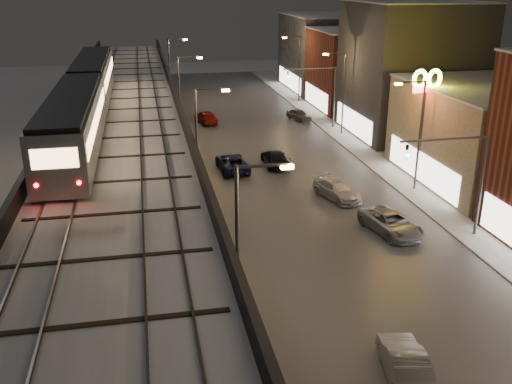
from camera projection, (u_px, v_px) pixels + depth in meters
road_surface at (290, 181)px, 48.77m from camera, size 17.00×120.00×0.06m
sidewalk_right at (399, 173)px, 50.58m from camera, size 4.00×120.00×0.14m
under_viaduct_pavement at (129, 192)px, 46.31m from camera, size 11.00×120.00×0.06m
elevated_viaduct at (123, 135)px, 41.44m from camera, size 9.00×100.00×6.30m
viaduct_trackbed at (122, 125)px, 41.28m from camera, size 8.40×100.00×0.32m
viaduct_parapet_streetside at (182, 115)px, 41.94m from camera, size 0.30×100.00×1.10m
viaduct_parapet_far at (59, 121)px, 40.35m from camera, size 0.30×100.00×1.10m
building_c at (491, 134)px, 47.60m from camera, size 12.20×15.20×8.16m
building_d at (410, 70)px, 61.22m from camera, size 12.20×13.20×14.16m
building_e at (361, 69)px, 74.77m from camera, size 12.20×12.20×10.16m
building_f at (328, 52)px, 87.44m from camera, size 12.20×16.20×11.16m
streetlight_left_1 at (243, 245)px, 25.30m from camera, size 2.57×0.28×9.00m
streetlight_left_2 at (201, 139)px, 41.82m from camera, size 2.57×0.28×9.00m
streetlight_right_2 at (417, 128)px, 44.95m from camera, size 2.56×0.28×9.00m
streetlight_left_3 at (182, 93)px, 58.33m from camera, size 2.57×0.28×9.00m
streetlight_right_3 at (341, 88)px, 61.46m from camera, size 2.56×0.28×9.00m
streetlight_left_4 at (172, 68)px, 74.85m from camera, size 2.57×0.28×9.00m
streetlight_right_4 at (298, 64)px, 77.98m from camera, size 2.56×0.28×9.00m
traffic_light_rig_a at (467, 174)px, 36.79m from camera, size 6.10×0.34×7.00m
traffic_light_rig_b at (325, 90)px, 64.31m from camera, size 6.10×0.34×7.00m
subway_train at (85, 96)px, 41.50m from camera, size 2.82×33.86×3.37m
car_near_white at (405, 365)px, 24.52m from camera, size 2.42×4.82×1.52m
car_mid_silver at (232, 163)px, 51.15m from camera, size 2.72×5.40×1.46m
car_mid_dark at (275, 159)px, 52.53m from camera, size 2.11×4.96×1.43m
car_far_white at (206, 117)px, 67.82m from camera, size 2.75×4.77×1.53m
car_onc_dark at (391, 224)px, 38.64m from camera, size 3.46×5.63×1.46m
car_onc_white at (337, 191)px, 44.73m from camera, size 3.31×5.17×1.39m
car_onc_red at (299, 115)px, 69.40m from camera, size 2.68×4.13×1.31m
sign_mcdonalds at (426, 92)px, 45.81m from camera, size 2.84×0.81×9.58m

